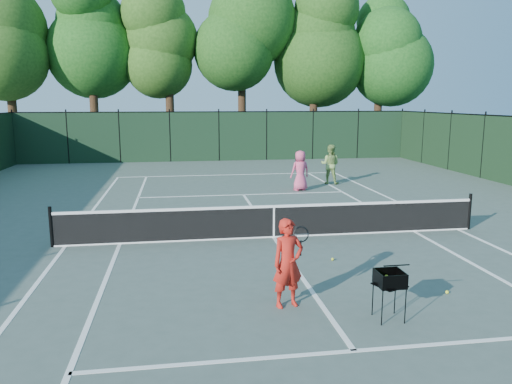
{
  "coord_description": "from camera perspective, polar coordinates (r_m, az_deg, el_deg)",
  "views": [
    {
      "loc": [
        -2.53,
        -13.02,
        3.71
      ],
      "look_at": [
        -0.34,
        1.0,
        1.1
      ],
      "focal_mm": 35.0,
      "sensor_mm": 36.0,
      "label": 1
    }
  ],
  "objects": [
    {
      "name": "center_service_line",
      "position": [
        13.78,
        2.03,
        -5.2
      ],
      "size": [
        0.1,
        12.8,
        0.01
      ],
      "primitive_type": "cube",
      "color": "white",
      "rests_on": "ground"
    },
    {
      "name": "loose_ball_midcourt",
      "position": [
        11.97,
        8.74,
        -7.6
      ],
      "size": [
        0.07,
        0.07,
        0.07
      ],
      "primitive_type": "sphere",
      "color": "gold",
      "rests_on": "ground"
    },
    {
      "name": "tree_2",
      "position": [
        35.06,
        -10.04,
        16.84
      ],
      "size": [
        6.0,
        6.0,
        12.4
      ],
      "color": "black",
      "rests_on": "ground"
    },
    {
      "name": "player_pink",
      "position": [
        20.85,
        5.07,
        2.46
      ],
      "size": [
        0.92,
        0.71,
        1.67
      ],
      "rotation": [
        0.0,
        0.0,
        3.38
      ],
      "color": "#D74C74",
      "rests_on": "ground"
    },
    {
      "name": "service_line_far",
      "position": [
        19.94,
        -1.45,
        -0.3
      ],
      "size": [
        8.23,
        0.1,
        0.01
      ],
      "primitive_type": "cube",
      "color": "white",
      "rests_on": "ground"
    },
    {
      "name": "coach",
      "position": [
        9.11,
        3.68,
        -8.09
      ],
      "size": [
        0.84,
        0.77,
        1.64
      ],
      "rotation": [
        0.0,
        0.0,
        0.25
      ],
      "color": "red",
      "rests_on": "ground"
    },
    {
      "name": "baseline_far",
      "position": [
        25.31,
        -3.06,
        1.98
      ],
      "size": [
        10.97,
        0.1,
        0.01
      ],
      "primitive_type": "cube",
      "color": "white",
      "rests_on": "ground"
    },
    {
      "name": "sideline_singles_right",
      "position": [
        15.08,
        17.62,
        -4.31
      ],
      "size": [
        0.1,
        23.77,
        0.01
      ],
      "primitive_type": "cube",
      "color": "white",
      "rests_on": "ground"
    },
    {
      "name": "tree_4",
      "position": [
        36.19,
        6.75,
        17.38
      ],
      "size": [
        6.2,
        6.2,
        12.97
      ],
      "color": "black",
      "rests_on": "ground"
    },
    {
      "name": "service_line_near",
      "position": [
        8.0,
        11.15,
        -17.38
      ],
      "size": [
        8.23,
        0.1,
        0.01
      ],
      "primitive_type": "cube",
      "color": "white",
      "rests_on": "ground"
    },
    {
      "name": "ball_hopper",
      "position": [
        8.88,
        15.06,
        -9.59
      ],
      "size": [
        0.59,
        0.59,
        0.86
      ],
      "rotation": [
        0.0,
        0.0,
        0.38
      ],
      "color": "black",
      "rests_on": "ground"
    },
    {
      "name": "player_green",
      "position": [
        22.7,
        8.47,
        3.15
      ],
      "size": [
        1.07,
        1.0,
        1.77
      ],
      "rotation": [
        0.0,
        0.0,
        2.65
      ],
      "color": "#7EA351",
      "rests_on": "ground"
    },
    {
      "name": "ground",
      "position": [
        13.78,
        2.03,
        -5.21
      ],
      "size": [
        90.0,
        90.0,
        0.0
      ],
      "primitive_type": "plane",
      "color": "#46564D",
      "rests_on": "ground"
    },
    {
      "name": "sideline_singles_left",
      "position": [
        13.63,
        -15.3,
        -5.74
      ],
      "size": [
        0.1,
        23.77,
        0.01
      ],
      "primitive_type": "cube",
      "color": "white",
      "rests_on": "ground"
    },
    {
      "name": "sideline_doubles_left",
      "position": [
        13.86,
        -20.96,
        -5.8
      ],
      "size": [
        0.1,
        23.77,
        0.01
      ],
      "primitive_type": "cube",
      "color": "white",
      "rests_on": "ground"
    },
    {
      "name": "tree_0",
      "position": [
        36.35,
        -26.72,
        16.38
      ],
      "size": [
        6.4,
        6.4,
        13.14
      ],
      "color": "black",
      "rests_on": "ground"
    },
    {
      "name": "loose_ball_near_cart",
      "position": [
        10.58,
        21.0,
        -10.63
      ],
      "size": [
        0.07,
        0.07,
        0.07
      ],
      "primitive_type": "sphere",
      "color": "yellow",
      "rests_on": "ground"
    },
    {
      "name": "tree_3",
      "position": [
        36.01,
        -1.66,
        18.87
      ],
      "size": [
        7.0,
        7.0,
        14.45
      ],
      "color": "black",
      "rests_on": "ground"
    },
    {
      "name": "fence_far",
      "position": [
        31.21,
        -4.25,
        6.33
      ],
      "size": [
        24.0,
        0.05,
        3.0
      ],
      "primitive_type": "cube",
      "color": "black",
      "rests_on": "ground"
    },
    {
      "name": "tennis_net",
      "position": [
        13.66,
        2.05,
        -3.28
      ],
      "size": [
        11.69,
        0.09,
        1.06
      ],
      "color": "black",
      "rests_on": "ground"
    },
    {
      "name": "sideline_doubles_right",
      "position": [
        15.74,
        22.1,
        -3.99
      ],
      "size": [
        0.1,
        23.77,
        0.01
      ],
      "primitive_type": "cube",
      "color": "white",
      "rests_on": "ground"
    },
    {
      "name": "tree_1",
      "position": [
        35.8,
        -18.52,
        17.9
      ],
      "size": [
        6.8,
        6.8,
        13.98
      ],
      "color": "black",
      "rests_on": "ground"
    },
    {
      "name": "tree_5",
      "position": [
        38.22,
        14.06,
        16.12
      ],
      "size": [
        5.8,
        5.8,
        12.23
      ],
      "color": "black",
      "rests_on": "ground"
    }
  ]
}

